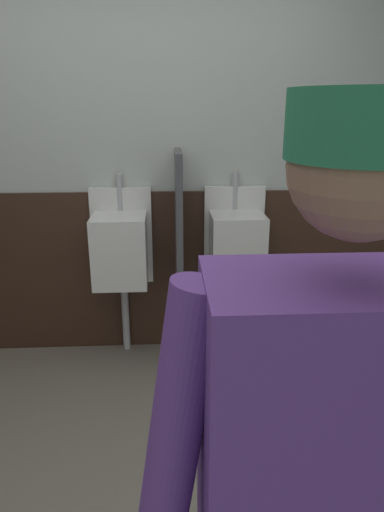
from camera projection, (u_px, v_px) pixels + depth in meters
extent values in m
cube|color=silver|center=(145.00, 166.00, 2.99)|extent=(5.00, 0.12, 2.55)
cube|color=#382319|center=(148.00, 272.00, 3.14)|extent=(4.40, 0.03, 1.12)
cube|color=white|center=(122.00, 236.00, 3.04)|extent=(0.40, 0.05, 0.65)
cube|color=white|center=(120.00, 251.00, 2.89)|extent=(0.34, 0.30, 0.45)
cylinder|color=#B7BABF|center=(120.00, 192.00, 2.93)|extent=(0.04, 0.04, 0.24)
cylinder|color=#B7BABF|center=(125.00, 313.00, 3.17)|extent=(0.05, 0.05, 0.55)
cube|color=white|center=(233.00, 234.00, 3.08)|extent=(0.40, 0.05, 0.65)
cube|color=white|center=(237.00, 249.00, 2.93)|extent=(0.34, 0.30, 0.45)
cylinder|color=#B7BABF|center=(235.00, 191.00, 2.97)|extent=(0.04, 0.04, 0.24)
cylinder|color=#B7BABF|center=(232.00, 310.00, 3.21)|extent=(0.05, 0.05, 0.55)
cube|color=#4C4C51|center=(179.00, 224.00, 2.83)|extent=(0.04, 0.40, 0.90)
cube|color=#60388C|center=(330.00, 436.00, 0.78)|extent=(0.44, 0.24, 0.59)
cylinder|color=#60388C|center=(176.00, 433.00, 0.76)|extent=(0.17, 0.09, 0.56)
sphere|color=#8C664C|center=(362.00, 168.00, 0.64)|extent=(0.21, 0.21, 0.21)
cylinder|color=#26724C|center=(367.00, 125.00, 0.62)|extent=(0.22, 0.22, 0.10)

